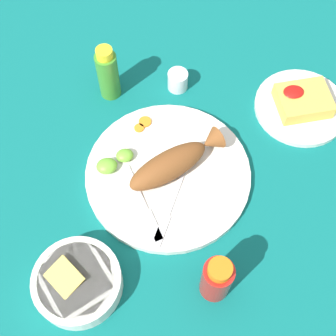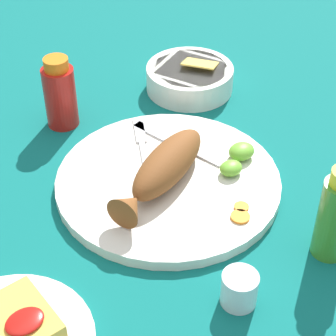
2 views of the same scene
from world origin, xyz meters
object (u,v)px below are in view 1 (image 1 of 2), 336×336
at_px(fork_far, 145,207).
at_px(guacamole_bowl, 77,282).
at_px(main_plate, 168,174).
at_px(side_plate_fries, 301,107).
at_px(fried_fish, 174,162).
at_px(fork_near, 169,212).
at_px(hot_sauce_bottle_red, 217,279).
at_px(hot_sauce_bottle_green, 108,74).
at_px(salt_cup, 178,81).

bearing_deg(fork_far, guacamole_bowl, -61.27).
height_order(main_plate, side_plate_fries, main_plate).
bearing_deg(main_plate, fork_far, 48.85).
relative_size(fried_fish, fork_near, 1.38).
height_order(fried_fish, fork_near, fried_fish).
bearing_deg(main_plate, hot_sauce_bottle_red, 99.23).
distance_m(fried_fish, fork_far, 0.11).
xyz_separation_m(fork_near, fork_far, (0.05, -0.02, 0.00)).
height_order(hot_sauce_bottle_red, hot_sauce_bottle_green, hot_sauce_bottle_green).
xyz_separation_m(fork_far, guacamole_bowl, (0.15, 0.13, 0.01)).
distance_m(fork_near, fork_far, 0.05).
distance_m(hot_sauce_bottle_green, salt_cup, 0.17).
distance_m(salt_cup, side_plate_fries, 0.30).
bearing_deg(guacamole_bowl, fork_far, -138.96).
bearing_deg(salt_cup, hot_sauce_bottle_red, 86.79).
xyz_separation_m(fried_fish, hot_sauce_bottle_green, (0.11, -0.25, 0.02)).
relative_size(fork_far, salt_cup, 3.77).
height_order(main_plate, salt_cup, salt_cup).
distance_m(fork_far, salt_cup, 0.34).
bearing_deg(side_plate_fries, main_plate, 19.01).
relative_size(fork_far, hot_sauce_bottle_red, 1.37).
bearing_deg(fried_fish, salt_cup, -125.52).
height_order(fork_far, hot_sauce_bottle_red, hot_sauce_bottle_red).
xyz_separation_m(salt_cup, guacamole_bowl, (0.28, 0.44, 0.01)).
bearing_deg(fork_far, salt_cup, 144.57).
height_order(fork_near, guacamole_bowl, guacamole_bowl).
height_order(fork_far, guacamole_bowl, guacamole_bowl).
distance_m(hot_sauce_bottle_red, guacamole_bowl, 0.26).
xyz_separation_m(hot_sauce_bottle_green, guacamole_bowl, (0.12, 0.46, -0.04)).
bearing_deg(side_plate_fries, hot_sauce_bottle_red, 51.22).
relative_size(fork_near, fork_far, 0.91).
relative_size(hot_sauce_bottle_red, hot_sauce_bottle_green, 0.90).
relative_size(fork_near, hot_sauce_bottle_green, 1.13).
height_order(fork_near, hot_sauce_bottle_green, hot_sauce_bottle_green).
xyz_separation_m(hot_sauce_bottle_red, salt_cup, (-0.03, -0.50, -0.04)).
bearing_deg(fork_near, main_plate, -160.17).
xyz_separation_m(main_plate, fork_near, (0.02, 0.09, 0.01)).
distance_m(hot_sauce_bottle_green, guacamole_bowl, 0.47).
xyz_separation_m(fork_far, hot_sauce_bottle_red, (-0.10, 0.19, 0.04)).
height_order(side_plate_fries, guacamole_bowl, guacamole_bowl).
bearing_deg(fried_fish, side_plate_fries, 176.68).
distance_m(main_plate, hot_sauce_bottle_green, 0.28).
relative_size(fried_fish, side_plate_fries, 1.06).
bearing_deg(fork_near, salt_cup, -164.61).
bearing_deg(hot_sauce_bottle_green, main_plate, 110.21).
distance_m(hot_sauce_bottle_red, hot_sauce_bottle_green, 0.53).
relative_size(fried_fish, fork_far, 1.25).
bearing_deg(hot_sauce_bottle_red, hot_sauce_bottle_green, -75.19).
bearing_deg(salt_cup, fork_near, 75.38).
distance_m(fork_far, hot_sauce_bottle_red, 0.22).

